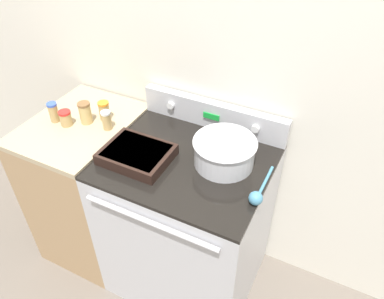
% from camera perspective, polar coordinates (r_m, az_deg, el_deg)
% --- Properties ---
extents(kitchen_wall, '(8.00, 0.05, 2.50)m').
position_cam_1_polar(kitchen_wall, '(1.92, 4.31, 11.77)').
color(kitchen_wall, silver).
rests_on(kitchen_wall, ground_plane).
extents(stove_range, '(0.81, 0.71, 0.95)m').
position_cam_1_polar(stove_range, '(2.15, -0.70, -11.25)').
color(stove_range, '#BCBCC1').
rests_on(stove_range, ground_plane).
extents(control_panel, '(0.81, 0.07, 0.15)m').
position_cam_1_polar(control_panel, '(1.99, 3.31, 5.33)').
color(control_panel, '#BCBCC1').
rests_on(control_panel, stove_range).
extents(side_counter, '(0.52, 0.68, 0.96)m').
position_cam_1_polar(side_counter, '(2.42, -14.85, -5.38)').
color(side_counter, tan).
rests_on(side_counter, ground_plane).
extents(mixing_bowl, '(0.30, 0.30, 0.13)m').
position_cam_1_polar(mixing_bowl, '(1.75, 4.97, -0.21)').
color(mixing_bowl, silver).
rests_on(mixing_bowl, stove_range).
extents(casserole_dish, '(0.32, 0.25, 0.06)m').
position_cam_1_polar(casserole_dish, '(1.81, -8.42, -0.65)').
color(casserole_dish, black).
rests_on(casserole_dish, stove_range).
extents(ladle, '(0.06, 0.28, 0.06)m').
position_cam_1_polar(ladle, '(1.62, 9.91, -6.94)').
color(ladle, teal).
rests_on(ladle, stove_range).
extents(spice_jar_white_cap, '(0.05, 0.05, 0.10)m').
position_cam_1_polar(spice_jar_white_cap, '(2.01, -12.87, 4.38)').
color(spice_jar_white_cap, tan).
rests_on(spice_jar_white_cap, side_counter).
extents(spice_jar_orange_cap, '(0.06, 0.06, 0.11)m').
position_cam_1_polar(spice_jar_orange_cap, '(2.08, -13.22, 5.77)').
color(spice_jar_orange_cap, tan).
rests_on(spice_jar_orange_cap, side_counter).
extents(spice_jar_brown_cap, '(0.07, 0.07, 0.12)m').
position_cam_1_polar(spice_jar_brown_cap, '(2.08, -15.95, 5.41)').
color(spice_jar_brown_cap, tan).
rests_on(spice_jar_brown_cap, side_counter).
extents(spice_jar_red_cap, '(0.06, 0.06, 0.08)m').
position_cam_1_polar(spice_jar_red_cap, '(2.10, -18.70, 4.56)').
color(spice_jar_red_cap, tan).
rests_on(spice_jar_red_cap, side_counter).
extents(spice_jar_blue_cap, '(0.05, 0.05, 0.11)m').
position_cam_1_polar(spice_jar_blue_cap, '(2.15, -20.33, 5.36)').
color(spice_jar_blue_cap, tan).
rests_on(spice_jar_blue_cap, side_counter).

